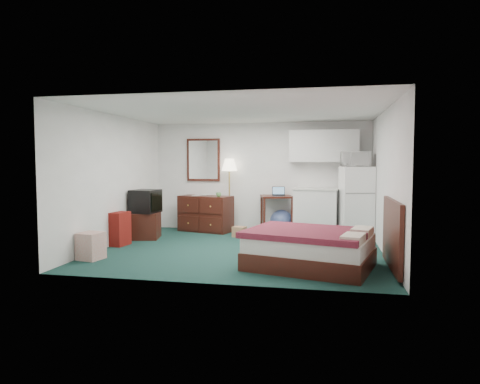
% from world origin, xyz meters
% --- Properties ---
extents(floor, '(5.00, 4.50, 0.01)m').
position_xyz_m(floor, '(0.00, 0.00, 0.00)').
color(floor, '#0D322D').
rests_on(floor, ground).
extents(ceiling, '(5.00, 4.50, 0.01)m').
position_xyz_m(ceiling, '(0.00, 0.00, 2.50)').
color(ceiling, silver).
rests_on(ceiling, walls).
extents(walls, '(5.01, 4.51, 2.50)m').
position_xyz_m(walls, '(0.00, 0.00, 1.25)').
color(walls, silver).
rests_on(walls, floor).
extents(mirror, '(0.80, 0.06, 1.00)m').
position_xyz_m(mirror, '(-1.35, 2.22, 1.65)').
color(mirror, white).
rests_on(mirror, walls).
extents(upper_cabinets, '(1.50, 0.35, 0.70)m').
position_xyz_m(upper_cabinets, '(1.45, 2.08, 1.95)').
color(upper_cabinets, white).
rests_on(upper_cabinets, walls).
extents(headboard, '(0.06, 1.56, 1.00)m').
position_xyz_m(headboard, '(2.46, -1.10, 0.55)').
color(headboard, black).
rests_on(headboard, walls).
extents(dresser, '(1.31, 0.85, 0.82)m').
position_xyz_m(dresser, '(-1.21, 1.88, 0.41)').
color(dresser, black).
rests_on(dresser, floor).
extents(floor_lamp, '(0.39, 0.39, 1.68)m').
position_xyz_m(floor_lamp, '(-0.68, 2.05, 0.84)').
color(floor_lamp, gold).
rests_on(floor_lamp, floor).
extents(desk, '(0.81, 0.81, 0.85)m').
position_xyz_m(desk, '(0.43, 1.93, 0.42)').
color(desk, black).
rests_on(desk, floor).
extents(exercise_ball, '(0.58, 0.58, 0.53)m').
position_xyz_m(exercise_ball, '(0.54, 1.96, 0.26)').
color(exercise_ball, '#3D5086').
rests_on(exercise_ball, floor).
extents(kitchen_counter, '(0.98, 0.79, 1.00)m').
position_xyz_m(kitchen_counter, '(1.31, 1.91, 0.50)').
color(kitchen_counter, white).
rests_on(kitchen_counter, floor).
extents(fridge, '(0.72, 0.72, 1.50)m').
position_xyz_m(fridge, '(2.13, 1.57, 0.75)').
color(fridge, white).
rests_on(fridge, floor).
extents(bed, '(2.06, 1.78, 0.56)m').
position_xyz_m(bed, '(1.28, -1.10, 0.28)').
color(bed, '#480C1A').
rests_on(bed, floor).
extents(tv_stand, '(0.66, 0.70, 0.55)m').
position_xyz_m(tv_stand, '(-2.18, 0.74, 0.27)').
color(tv_stand, black).
rests_on(tv_stand, floor).
extents(suitcase, '(0.30, 0.43, 0.64)m').
position_xyz_m(suitcase, '(-2.35, -0.07, 0.32)').
color(suitcase, '#690A0D').
rests_on(suitcase, floor).
extents(retail_box, '(0.42, 0.42, 0.44)m').
position_xyz_m(retail_box, '(-2.27, -1.26, 0.22)').
color(retail_box, beige).
rests_on(retail_box, floor).
extents(file_bin, '(0.46, 0.37, 0.30)m').
position_xyz_m(file_bin, '(-1.03, 1.75, 0.15)').
color(file_bin, gray).
rests_on(file_bin, floor).
extents(cardboard_box_a, '(0.31, 0.28, 0.22)m').
position_xyz_m(cardboard_box_a, '(-0.30, 1.30, 0.11)').
color(cardboard_box_a, '#91694D').
rests_on(cardboard_box_a, floor).
extents(cardboard_box_b, '(0.27, 0.30, 0.27)m').
position_xyz_m(cardboard_box_b, '(0.57, 1.28, 0.14)').
color(cardboard_box_b, '#91694D').
rests_on(cardboard_box_b, floor).
extents(laptop, '(0.31, 0.27, 0.19)m').
position_xyz_m(laptop, '(0.48, 1.89, 0.95)').
color(laptop, black).
rests_on(laptop, desk).
extents(crt_tv, '(0.57, 0.61, 0.48)m').
position_xyz_m(crt_tv, '(-2.17, 0.72, 0.78)').
color(crt_tv, black).
rests_on(crt_tv, tv_stand).
extents(microwave, '(0.61, 0.39, 0.39)m').
position_xyz_m(microwave, '(2.10, 1.57, 1.70)').
color(microwave, white).
rests_on(microwave, fridge).
extents(book_a, '(0.18, 0.06, 0.24)m').
position_xyz_m(book_a, '(-1.46, 1.85, 0.94)').
color(book_a, '#91694D').
rests_on(book_a, dresser).
extents(book_b, '(0.14, 0.09, 0.21)m').
position_xyz_m(book_b, '(-1.29, 1.98, 0.92)').
color(book_b, '#91694D').
rests_on(book_b, dresser).
extents(mug, '(0.15, 0.13, 0.12)m').
position_xyz_m(mug, '(-0.84, 1.65, 0.88)').
color(mug, '#5C9951').
rests_on(mug, dresser).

